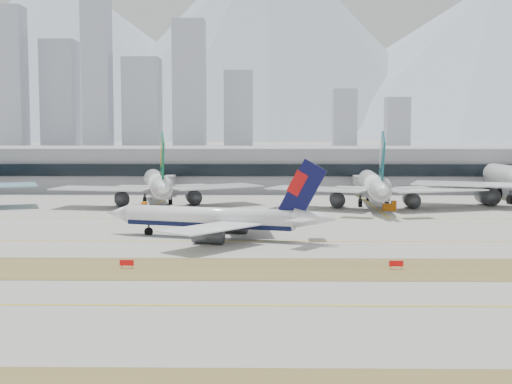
{
  "coord_description": "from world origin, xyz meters",
  "views": [
    {
      "loc": [
        -1.57,
        -140.96,
        21.76
      ],
      "look_at": [
        -3.86,
        18.0,
        7.5
      ],
      "focal_mm": 50.0,
      "sensor_mm": 36.0,
      "label": 1
    }
  ],
  "objects_px": {
    "taxiing_airliner": "(218,219)",
    "widebody_eva": "(158,185)",
    "terminal": "(271,168)",
    "widebody_cathay": "(374,187)"
  },
  "relations": [
    {
      "from": "taxiing_airliner",
      "to": "terminal",
      "type": "bearing_deg",
      "value": -78.5
    },
    {
      "from": "taxiing_airliner",
      "to": "widebody_eva",
      "type": "relative_size",
      "value": 0.81
    },
    {
      "from": "widebody_eva",
      "to": "taxiing_airliner",
      "type": "bearing_deg",
      "value": -173.08
    },
    {
      "from": "widebody_eva",
      "to": "terminal",
      "type": "xyz_separation_m",
      "value": [
        32.39,
        55.03,
        1.86
      ]
    },
    {
      "from": "terminal",
      "to": "taxiing_airliner",
      "type": "bearing_deg",
      "value": -95.49
    },
    {
      "from": "widebody_cathay",
      "to": "terminal",
      "type": "xyz_separation_m",
      "value": [
        -28.16,
        59.77,
        1.82
      ]
    },
    {
      "from": "terminal",
      "to": "widebody_eva",
      "type": "bearing_deg",
      "value": -120.48
    },
    {
      "from": "taxiing_airliner",
      "to": "terminal",
      "type": "distance_m",
      "value": 116.86
    },
    {
      "from": "widebody_eva",
      "to": "terminal",
      "type": "distance_m",
      "value": 63.88
    },
    {
      "from": "widebody_eva",
      "to": "widebody_cathay",
      "type": "bearing_deg",
      "value": -106.66
    }
  ]
}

